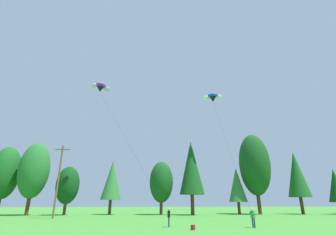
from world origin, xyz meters
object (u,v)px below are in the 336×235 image
(utility_pole, at_px, (58,179))
(parafoil_kite_high_purple, at_px, (100,87))
(kite_flyer_near, at_px, (169,216))
(backpack, at_px, (193,227))
(parafoil_kite_mid_blue_white, at_px, (213,98))
(kite_flyer_mid, at_px, (253,216))

(utility_pole, height_order, parafoil_kite_high_purple, parafoil_kite_high_purple)
(kite_flyer_near, height_order, parafoil_kite_high_purple, parafoil_kite_high_purple)
(utility_pole, xyz_separation_m, backpack, (17.01, -16.20, -5.28))
(parafoil_kite_high_purple, relative_size, parafoil_kite_mid_blue_white, 1.04)
(parafoil_kite_high_purple, bearing_deg, kite_flyer_mid, -43.63)
(kite_flyer_mid, xyz_separation_m, parafoil_kite_mid_blue_white, (2.75, 19.64, 20.67))
(parafoil_kite_mid_blue_white, bearing_deg, kite_flyer_near, -119.43)
(utility_pole, distance_m, backpack, 24.08)
(kite_flyer_mid, distance_m, parafoil_kite_mid_blue_white, 28.65)
(kite_flyer_near, relative_size, parafoil_kite_high_purple, 0.08)
(kite_flyer_mid, distance_m, parafoil_kite_high_purple, 33.41)
(kite_flyer_near, relative_size, kite_flyer_mid, 1.00)
(utility_pole, bearing_deg, parafoil_kite_high_purple, 36.24)
(kite_flyer_mid, height_order, parafoil_kite_mid_blue_white, parafoil_kite_mid_blue_white)
(kite_flyer_near, bearing_deg, parafoil_kite_mid_blue_white, 60.57)
(kite_flyer_near, xyz_separation_m, backpack, (1.79, -2.58, -0.79))
(kite_flyer_near, distance_m, parafoil_kite_high_purple, 29.08)
(parafoil_kite_mid_blue_white, xyz_separation_m, backpack, (-8.58, -20.97, -21.47))
(parafoil_kite_mid_blue_white, bearing_deg, parafoil_kite_high_purple, -175.29)
(parafoil_kite_high_purple, xyz_separation_m, parafoil_kite_mid_blue_white, (21.50, 1.77, -0.42))
(kite_flyer_near, bearing_deg, utility_pole, 138.16)
(utility_pole, relative_size, parafoil_kite_high_purple, 0.48)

